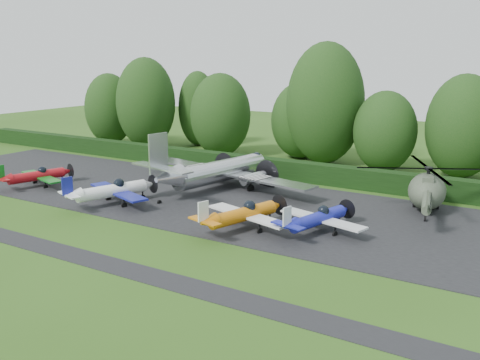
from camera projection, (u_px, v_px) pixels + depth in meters
The scene contains 18 objects.
ground at pixel (129, 228), 40.17m from camera, with size 160.00×160.00×0.00m, color #2D4F16.
apron at pixel (205, 199), 48.48m from camera, with size 70.00×18.00×0.01m, color black.
taxiway_verge at pixel (66, 253), 35.18m from camera, with size 70.00×2.00×0.00m, color black.
hedgerow at pixel (264, 176), 57.62m from camera, with size 90.00×1.60×2.00m, color black.
transport_plane at pixel (219, 171), 51.56m from camera, with size 20.14×15.44×6.45m.
light_plane_red at pixel (37, 176), 52.63m from camera, with size 7.00×7.35×2.69m.
light_plane_white at pixel (112, 190), 46.22m from camera, with size 8.01×8.43×3.08m.
light_plane_orange at pixel (243, 214), 39.51m from camera, with size 7.68×8.08×2.95m.
light_plane_blue at pixel (318, 218), 38.84m from camera, with size 7.08×7.44×2.72m.
helicopter at pixel (427, 188), 44.07m from camera, with size 11.64×13.63×3.75m.
tree_0 at pixel (198, 109), 76.00m from camera, with size 5.61×5.61×10.57m.
tree_1 at pixel (325, 104), 62.78m from camera, with size 9.15×9.15×14.30m.
tree_2 at pixel (146, 103), 73.79m from camera, with size 8.15×8.15×12.49m.
tree_3 at pixel (301, 120), 66.64m from camera, with size 7.53×7.53×9.55m.
tree_4 at pixel (385, 131), 58.96m from camera, with size 6.95×6.95×8.98m.
tree_5 at pixel (463, 127), 55.61m from camera, with size 7.59×7.59×10.91m.
tree_6 at pixel (110, 109), 77.24m from camera, with size 7.05×7.05×10.23m.
tree_10 at pixel (220, 115), 68.16m from camera, with size 7.73×7.73×10.55m.
Camera 1 is at (27.10, -28.31, 12.70)m, focal length 40.00 mm.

